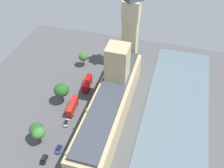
{
  "coord_description": "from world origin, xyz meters",
  "views": [
    {
      "loc": [
        -23.32,
        70.99,
        86.61
      ],
      "look_at": [
        1.0,
        -13.94,
        7.88
      ],
      "focal_mm": 41.14,
      "sensor_mm": 36.0,
      "label": 1
    }
  ],
  "objects_px": {
    "car_black_opposite_hall": "(44,159)",
    "car_silver_kerbside": "(67,123)",
    "pedestrian_trailing": "(86,119)",
    "plane_tree_under_trees": "(38,133)",
    "double_decker_bus_leading": "(87,83)",
    "car_blue_corner": "(59,149)",
    "plane_tree_slot_10": "(62,90)",
    "pedestrian_far_end": "(78,136)",
    "street_lamp_slot_12": "(67,87)",
    "plane_tree_by_river_gate": "(83,57)",
    "plane_tree_slot_11": "(37,130)",
    "double_decker_bus_midblock": "(72,106)",
    "pedestrian_near_tower": "(106,78)",
    "clock_tower": "(131,21)",
    "parliament_building": "(111,102)"
  },
  "relations": [
    {
      "from": "double_decker_bus_leading",
      "to": "plane_tree_slot_11",
      "type": "xyz_separation_m",
      "value": [
        7.77,
        35.57,
        4.19
      ]
    },
    {
      "from": "car_black_opposite_hall",
      "to": "plane_tree_under_trees",
      "type": "relative_size",
      "value": 0.47
    },
    {
      "from": "car_black_opposite_hall",
      "to": "plane_tree_slot_10",
      "type": "xyz_separation_m",
      "value": [
        5.59,
        -30.59,
        6.84
      ]
    },
    {
      "from": "pedestrian_near_tower",
      "to": "pedestrian_far_end",
      "type": "height_order",
      "value": "pedestrian_near_tower"
    },
    {
      "from": "plane_tree_by_river_gate",
      "to": "double_decker_bus_leading",
      "type": "bearing_deg",
      "value": 116.23
    },
    {
      "from": "car_silver_kerbside",
      "to": "plane_tree_by_river_gate",
      "type": "xyz_separation_m",
      "value": [
        7.34,
        -40.8,
        5.14
      ]
    },
    {
      "from": "car_black_opposite_hall",
      "to": "plane_tree_slot_11",
      "type": "bearing_deg",
      "value": -58.87
    },
    {
      "from": "clock_tower",
      "to": "plane_tree_slot_11",
      "type": "xyz_separation_m",
      "value": [
        23.42,
        58.59,
        -20.06
      ]
    },
    {
      "from": "car_black_opposite_hall",
      "to": "pedestrian_near_tower",
      "type": "bearing_deg",
      "value": -105.51
    },
    {
      "from": "plane_tree_slot_11",
      "to": "plane_tree_under_trees",
      "type": "bearing_deg",
      "value": 142.59
    },
    {
      "from": "double_decker_bus_leading",
      "to": "plane_tree_under_trees",
      "type": "bearing_deg",
      "value": 73.88
    },
    {
      "from": "double_decker_bus_leading",
      "to": "street_lamp_slot_12",
      "type": "xyz_separation_m",
      "value": [
        7.54,
        6.8,
        1.72
      ]
    },
    {
      "from": "plane_tree_slot_11",
      "to": "street_lamp_slot_12",
      "type": "relative_size",
      "value": 1.49
    },
    {
      "from": "pedestrian_far_end",
      "to": "plane_tree_by_river_gate",
      "type": "relative_size",
      "value": 0.19
    },
    {
      "from": "double_decker_bus_leading",
      "to": "car_blue_corner",
      "type": "bearing_deg",
      "value": 86.68
    },
    {
      "from": "pedestrian_trailing",
      "to": "car_silver_kerbside",
      "type": "bearing_deg",
      "value": -97.69
    },
    {
      "from": "plane_tree_by_river_gate",
      "to": "street_lamp_slot_12",
      "type": "relative_size",
      "value": 1.32
    },
    {
      "from": "plane_tree_slot_10",
      "to": "plane_tree_slot_11",
      "type": "height_order",
      "value": "plane_tree_slot_10"
    },
    {
      "from": "pedestrian_trailing",
      "to": "plane_tree_slot_10",
      "type": "relative_size",
      "value": 0.15
    },
    {
      "from": "double_decker_bus_leading",
      "to": "pedestrian_far_end",
      "type": "height_order",
      "value": "double_decker_bus_leading"
    },
    {
      "from": "plane_tree_under_trees",
      "to": "plane_tree_slot_11",
      "type": "height_order",
      "value": "plane_tree_slot_11"
    },
    {
      "from": "double_decker_bus_midblock",
      "to": "car_black_opposite_hall",
      "type": "xyz_separation_m",
      "value": [
        0.55,
        27.01,
        -1.75
      ]
    },
    {
      "from": "plane_tree_by_river_gate",
      "to": "plane_tree_slot_10",
      "type": "xyz_separation_m",
      "value": [
        -0.6,
        28.95,
        1.7
      ]
    },
    {
      "from": "double_decker_bus_leading",
      "to": "car_blue_corner",
      "type": "relative_size",
      "value": 2.57
    },
    {
      "from": "car_silver_kerbside",
      "to": "plane_tree_slot_10",
      "type": "relative_size",
      "value": 0.4
    },
    {
      "from": "parliament_building",
      "to": "car_blue_corner",
      "type": "bearing_deg",
      "value": 57.41
    },
    {
      "from": "car_black_opposite_hall",
      "to": "car_silver_kerbside",
      "type": "bearing_deg",
      "value": -99.68
    },
    {
      "from": "clock_tower",
      "to": "plane_tree_slot_11",
      "type": "bearing_deg",
      "value": 68.21
    },
    {
      "from": "car_silver_kerbside",
      "to": "plane_tree_slot_11",
      "type": "distance_m",
      "value": 14.26
    },
    {
      "from": "car_blue_corner",
      "to": "pedestrian_far_end",
      "type": "distance_m",
      "value": 9.28
    },
    {
      "from": "car_black_opposite_hall",
      "to": "parliament_building",
      "type": "bearing_deg",
      "value": -128.57
    },
    {
      "from": "pedestrian_near_tower",
      "to": "street_lamp_slot_12",
      "type": "xyz_separation_m",
      "value": [
        14.4,
        15.08,
        3.63
      ]
    },
    {
      "from": "car_blue_corner",
      "to": "car_black_opposite_hall",
      "type": "bearing_deg",
      "value": 53.69
    },
    {
      "from": "pedestrian_far_end",
      "to": "clock_tower",
      "type": "bearing_deg",
      "value": -128.26
    },
    {
      "from": "pedestrian_near_tower",
      "to": "street_lamp_slot_12",
      "type": "distance_m",
      "value": 21.17
    },
    {
      "from": "pedestrian_far_end",
      "to": "plane_tree_slot_11",
      "type": "distance_m",
      "value": 16.56
    },
    {
      "from": "pedestrian_far_end",
      "to": "street_lamp_slot_12",
      "type": "xyz_separation_m",
      "value": [
        14.05,
        -23.06,
        3.65
      ]
    },
    {
      "from": "double_decker_bus_midblock",
      "to": "street_lamp_slot_12",
      "type": "xyz_separation_m",
      "value": [
        6.42,
        -9.76,
        1.72
      ]
    },
    {
      "from": "pedestrian_far_end",
      "to": "plane_tree_by_river_gate",
      "type": "distance_m",
      "value": 48.33
    },
    {
      "from": "parliament_building",
      "to": "pedestrian_near_tower",
      "type": "relative_size",
      "value": 40.75
    },
    {
      "from": "plane_tree_by_river_gate",
      "to": "double_decker_bus_midblock",
      "type": "bearing_deg",
      "value": 101.71
    },
    {
      "from": "pedestrian_trailing",
      "to": "plane_tree_under_trees",
      "type": "bearing_deg",
      "value": -79.32
    },
    {
      "from": "pedestrian_trailing",
      "to": "plane_tree_under_trees",
      "type": "relative_size",
      "value": 0.18
    },
    {
      "from": "plane_tree_slot_10",
      "to": "plane_tree_slot_11",
      "type": "relative_size",
      "value": 1.15
    },
    {
      "from": "pedestrian_trailing",
      "to": "pedestrian_far_end",
      "type": "height_order",
      "value": "pedestrian_trailing"
    },
    {
      "from": "pedestrian_far_end",
      "to": "plane_tree_under_trees",
      "type": "height_order",
      "value": "plane_tree_under_trees"
    },
    {
      "from": "plane_tree_slot_11",
      "to": "street_lamp_slot_12",
      "type": "distance_m",
      "value": 28.88
    },
    {
      "from": "parliament_building",
      "to": "pedestrian_far_end",
      "type": "height_order",
      "value": "parliament_building"
    },
    {
      "from": "pedestrian_near_tower",
      "to": "pedestrian_trailing",
      "type": "relative_size",
      "value": 0.98
    },
    {
      "from": "pedestrian_far_end",
      "to": "plane_tree_under_trees",
      "type": "bearing_deg",
      "value": -1.13
    }
  ]
}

